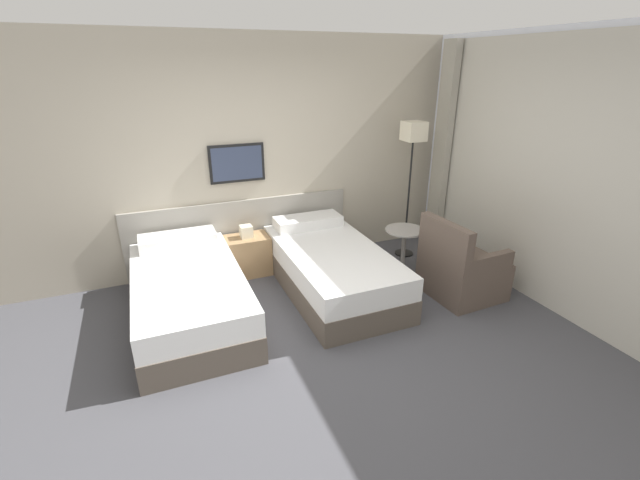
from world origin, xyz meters
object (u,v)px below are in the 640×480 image
at_px(bed_near_window, 331,268).
at_px(armchair, 461,271).
at_px(floor_lamp, 413,144).
at_px(side_table, 404,244).
at_px(bed_near_door, 189,294).
at_px(nightstand, 248,255).

bearing_deg(bed_near_window, armchair, -27.44).
bearing_deg(floor_lamp, bed_near_window, -158.60).
bearing_deg(armchair, side_table, 27.56).
bearing_deg(side_table, bed_near_door, 178.90).
bearing_deg(bed_near_door, nightstand, 44.03).
height_order(bed_near_door, floor_lamp, floor_lamp).
bearing_deg(side_table, nightstand, 154.67).
distance_m(bed_near_door, nightstand, 1.07).
xyz_separation_m(bed_near_window, floor_lamp, (1.29, 0.51, 1.20)).
relative_size(bed_near_window, armchair, 2.20).
distance_m(nightstand, floor_lamp, 2.40).
relative_size(floor_lamp, side_table, 2.85).
height_order(bed_near_door, nightstand, bed_near_door).
distance_m(bed_near_window, floor_lamp, 1.84).
bearing_deg(floor_lamp, side_table, -125.41).
distance_m(floor_lamp, side_table, 1.24).
xyz_separation_m(bed_near_door, armchair, (2.78, -0.65, 0.03)).
height_order(bed_near_window, nightstand, bed_near_window).
relative_size(nightstand, floor_lamp, 0.35).
bearing_deg(armchair, bed_near_door, 74.43).
relative_size(bed_near_window, side_table, 3.22).
bearing_deg(floor_lamp, armchair, -92.31).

